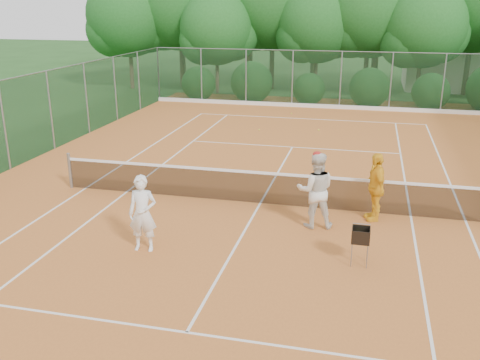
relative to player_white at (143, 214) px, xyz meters
name	(u,v)px	position (x,y,z in m)	size (l,w,h in m)	color
ground	(260,204)	(2.01, 3.51, -0.91)	(120.00, 120.00, 0.00)	#1E4518
clay_court	(260,204)	(2.01, 3.51, -0.90)	(18.00, 36.00, 0.02)	#C16C2C
club_building	(469,66)	(11.01, 27.51, 0.59)	(8.00, 5.00, 3.00)	beige
tennis_net	(260,187)	(2.01, 3.51, -0.38)	(11.97, 0.10, 1.10)	gray
player_white	(143,214)	(0.00, 0.00, 0.00)	(0.65, 0.43, 1.79)	white
player_center_grp	(316,190)	(3.67, 2.28, 0.09)	(1.07, 0.90, 1.98)	silver
player_yellow	(375,187)	(5.13, 3.10, 0.01)	(1.06, 0.44, 1.81)	yellow
ball_hopper	(361,236)	(4.84, 0.42, -0.22)	(0.37, 0.37, 0.85)	gray
stray_ball_a	(259,130)	(0.17, 12.42, -0.86)	(0.07, 0.07, 0.07)	#CCD531
stray_ball_b	(292,113)	(1.04, 16.41, -0.86)	(0.07, 0.07, 0.07)	#CBD531
stray_ball_c	(319,130)	(2.75, 12.99, -0.86)	(0.07, 0.07, 0.07)	#E1F138
court_markings	(260,204)	(2.01, 3.51, -0.89)	(11.03, 23.83, 0.01)	white
fence_back	(316,79)	(2.01, 18.51, 0.61)	(18.07, 0.07, 3.00)	#19381E
tropical_treeline	(352,8)	(3.45, 23.73, 4.20)	(32.10, 8.49, 15.03)	brown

